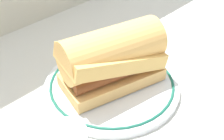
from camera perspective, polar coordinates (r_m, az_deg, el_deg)
ground_plane at (r=0.60m, az=3.61°, el=-4.11°), size 1.50×1.50×0.00m
plate at (r=0.61m, az=0.00°, el=-2.79°), size 0.28×0.28×0.01m
sausage_sandwich at (r=0.57m, az=0.00°, el=2.41°), size 0.22×0.15×0.12m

